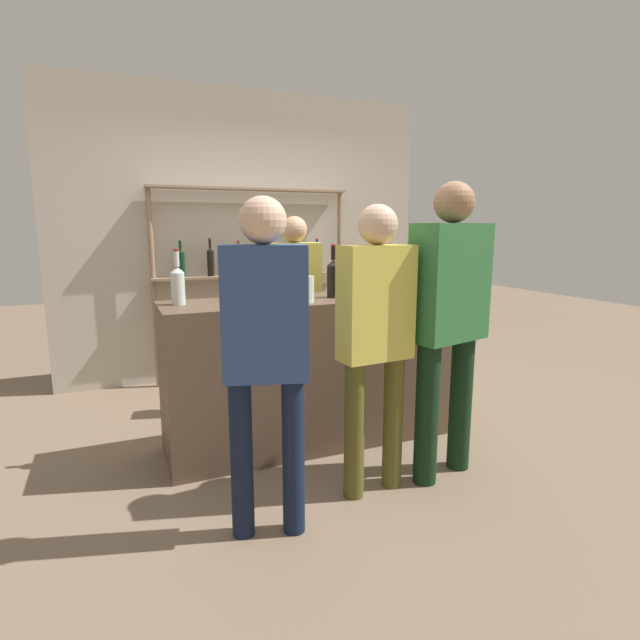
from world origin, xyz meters
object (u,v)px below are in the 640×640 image
object	(u,v)px
counter_bottle_3	(440,274)
counter_bottle_1	(178,284)
customer_right	(449,311)
counter_bottle_4	(384,275)
counter_bottle_2	(333,277)
server_behind_counter	(295,298)
counter_bottle_0	(262,279)
counter_bottle_5	(390,276)
customer_left	(265,342)
wine_glass	(411,277)
cork_jar	(305,289)
customer_center	(376,328)

from	to	relation	value
counter_bottle_3	counter_bottle_1	bearing A→B (deg)	176.53
customer_right	counter_bottle_4	bearing A→B (deg)	-18.20
counter_bottle_4	counter_bottle_2	bearing A→B (deg)	-167.71
customer_right	server_behind_counter	distance (m)	1.49
counter_bottle_0	customer_right	world-z (taller)	customer_right
counter_bottle_5	customer_right	world-z (taller)	customer_right
customer_left	server_behind_counter	xyz separation A→B (m)	(0.73, 1.59, -0.05)
counter_bottle_5	customer_left	size ratio (longest dim) A/B	0.22
counter_bottle_0	counter_bottle_1	bearing A→B (deg)	-179.99
counter_bottle_0	counter_bottle_4	bearing A→B (deg)	1.14
customer_right	server_behind_counter	bearing A→B (deg)	2.69
customer_left	wine_glass	bearing A→B (deg)	-41.00
counter_bottle_3	customer_right	xyz separation A→B (m)	(-0.46, -0.72, -0.13)
cork_jar	customer_left	xyz separation A→B (m)	(-0.51, -0.78, -0.13)
cork_jar	server_behind_counter	world-z (taller)	server_behind_counter
customer_left	counter_bottle_5	bearing A→B (deg)	-38.54
counter_bottle_3	customer_right	size ratio (longest dim) A/B	0.19
counter_bottle_4	counter_bottle_5	bearing A→B (deg)	-109.74
cork_jar	wine_glass	bearing A→B (deg)	6.41
customer_center	counter_bottle_1	bearing A→B (deg)	43.57
counter_bottle_0	server_behind_counter	bearing A→B (deg)	53.09
counter_bottle_5	customer_center	xyz separation A→B (m)	(-0.47, -0.65, -0.21)
counter_bottle_5	wine_glass	distance (m)	0.23
counter_bottle_5	customer_center	bearing A→B (deg)	-125.81
counter_bottle_1	customer_left	distance (m)	1.04
customer_center	customer_left	bearing A→B (deg)	98.49
customer_center	wine_glass	bearing A→B (deg)	-48.05
counter_bottle_4	wine_glass	distance (m)	0.20
customer_center	customer_right	world-z (taller)	customer_right
counter_bottle_5	customer_right	bearing A→B (deg)	-88.83
counter_bottle_3	customer_left	size ratio (longest dim) A/B	0.21
customer_right	server_behind_counter	world-z (taller)	customer_right
wine_glass	counter_bottle_3	bearing A→B (deg)	1.31
counter_bottle_5	server_behind_counter	size ratio (longest dim) A/B	0.23
counter_bottle_1	server_behind_counter	xyz separation A→B (m)	(0.98, 0.59, -0.22)
counter_bottle_2	customer_left	size ratio (longest dim) A/B	0.22
counter_bottle_5	customer_left	xyz separation A→B (m)	(-1.14, -0.80, -0.19)
counter_bottle_0	server_behind_counter	world-z (taller)	server_behind_counter
cork_jar	customer_right	world-z (taller)	customer_right
counter_bottle_2	server_behind_counter	bearing A→B (deg)	93.04
customer_left	customer_center	distance (m)	0.69
counter_bottle_0	counter_bottle_5	distance (m)	0.88
counter_bottle_1	counter_bottle_4	xyz separation A→B (m)	(1.48, 0.02, 0.00)
wine_glass	counter_bottle_0	bearing A→B (deg)	173.70
counter_bottle_0	counter_bottle_3	world-z (taller)	counter_bottle_0
customer_right	counter_bottle_3	bearing A→B (deg)	-46.49
counter_bottle_0	server_behind_counter	xyz separation A→B (m)	(0.44, 0.59, -0.23)
counter_bottle_0	counter_bottle_2	bearing A→B (deg)	-9.56
counter_bottle_1	customer_center	size ratio (longest dim) A/B	0.21
cork_jar	customer_right	size ratio (longest dim) A/B	0.10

